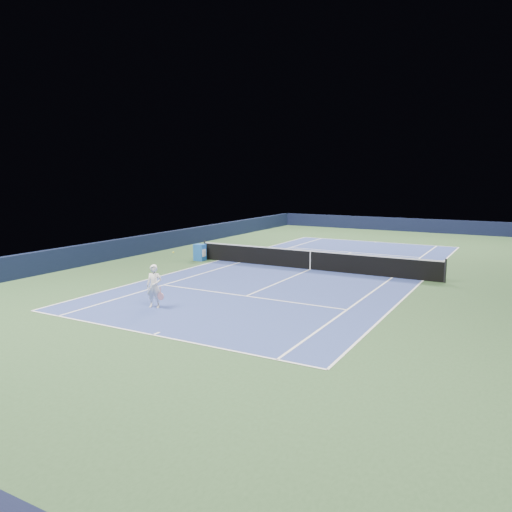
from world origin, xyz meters
The scene contains 18 objects.
ground centered at (0.00, 0.00, 0.00)m, with size 40.00×40.00×0.00m, color #2D4A28.
wall_far centered at (0.00, 19.82, 0.55)m, with size 22.00×0.35×1.10m, color black.
wall_left centered at (-10.82, 0.00, 0.55)m, with size 0.35×40.00×1.10m, color #101732.
court_surface centered at (0.00, 0.00, 0.00)m, with size 10.97×23.77×0.01m, color navy.
baseline_far centered at (0.00, 11.88, 0.01)m, with size 10.97×0.08×0.00m, color white.
baseline_near centered at (0.00, -11.88, 0.01)m, with size 10.97×0.08×0.00m, color white.
sideline_doubles_right centered at (5.49, 0.00, 0.01)m, with size 0.08×23.77×0.00m, color white.
sideline_doubles_left centered at (-5.49, 0.00, 0.01)m, with size 0.08×23.77×0.00m, color white.
sideline_singles_right centered at (4.12, 0.00, 0.01)m, with size 0.08×23.77×0.00m, color white.
sideline_singles_left centered at (-4.12, 0.00, 0.01)m, with size 0.08×23.77×0.00m, color white.
service_line_far centered at (0.00, 6.40, 0.01)m, with size 8.23×0.08×0.00m, color white.
service_line_near centered at (0.00, -6.40, 0.01)m, with size 8.23×0.08×0.00m, color white.
center_service_line centered at (0.00, 0.00, 0.01)m, with size 0.08×12.80×0.00m, color white.
center_mark_far centered at (0.00, 11.73, 0.01)m, with size 0.08×0.30×0.00m, color white.
center_mark_near centered at (0.00, -11.73, 0.01)m, with size 0.08×0.30×0.00m, color white.
tennis_net centered at (0.00, 0.00, 0.50)m, with size 12.90×0.10×1.07m.
sponsor_cube centered at (-6.40, -0.50, 0.46)m, with size 0.62×0.54×0.91m.
tennis_player centered at (-2.01, -9.43, 0.78)m, with size 0.79×1.30×1.90m.
Camera 1 is at (9.57, -22.80, 4.70)m, focal length 35.00 mm.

